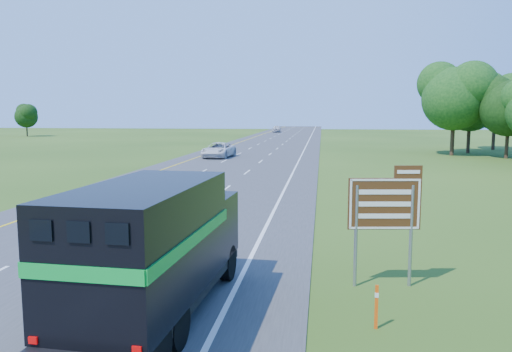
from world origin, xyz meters
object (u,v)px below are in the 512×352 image
object	(u,v)px
white_suv	(219,150)
far_car	(277,129)
horse_truck	(156,246)
exit_sign	(386,209)

from	to	relation	value
white_suv	far_car	bearing A→B (deg)	94.86
white_suv	far_car	xyz separation A→B (m)	(-0.19, 71.08, 0.07)
horse_truck	exit_sign	size ratio (longest dim) A/B	2.19
far_car	exit_sign	size ratio (longest dim) A/B	1.51
far_car	exit_sign	bearing A→B (deg)	-88.23
far_car	exit_sign	xyz separation A→B (m)	(12.88, -109.63, 1.28)
horse_truck	far_car	size ratio (longest dim) A/B	1.45
horse_truck	far_car	world-z (taller)	horse_truck
horse_truck	exit_sign	world-z (taller)	exit_sign
horse_truck	white_suv	distance (m)	42.17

